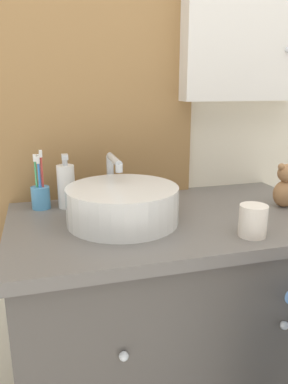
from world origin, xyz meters
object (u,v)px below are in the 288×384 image
(toothbrush_holder, at_px, (41,194))
(teddy_bear, at_px, (286,186))
(sink_basin, at_px, (123,203))
(drinking_cup, at_px, (253,221))
(soap_dispenser, at_px, (66,186))

(toothbrush_holder, relative_size, teddy_bear, 1.30)
(sink_basin, distance_m, toothbrush_holder, 0.31)
(teddy_bear, bearing_deg, drinking_cup, -140.57)
(sink_basin, height_order, teddy_bear, sink_basin)
(teddy_bear, height_order, drinking_cup, teddy_bear)
(drinking_cup, bearing_deg, toothbrush_holder, 143.94)
(sink_basin, relative_size, teddy_bear, 2.56)
(sink_basin, distance_m, soap_dispenser, 0.24)
(teddy_bear, relative_size, drinking_cup, 1.72)
(soap_dispenser, bearing_deg, drinking_cup, -39.93)
(sink_basin, distance_m, teddy_bear, 0.55)
(soap_dispenser, relative_size, drinking_cup, 2.08)
(sink_basin, relative_size, drinking_cup, 4.41)
(soap_dispenser, height_order, drinking_cup, soap_dispenser)
(toothbrush_holder, relative_size, soap_dispenser, 1.08)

